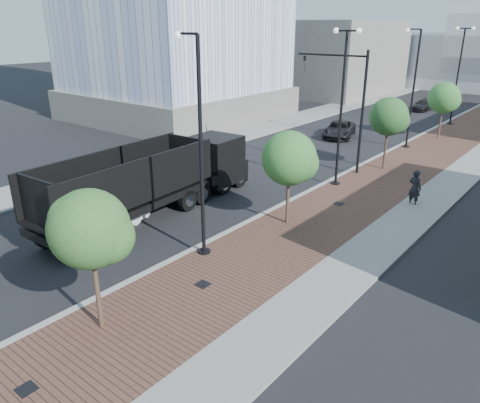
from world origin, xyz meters
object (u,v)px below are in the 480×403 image
Objects in this scene: white_sedan at (105,216)px; dark_car_mid at (339,129)px; pedestrian at (415,188)px; dump_truck at (177,177)px.

white_sedan is 25.24m from dark_car_mid.
dump_truck is at bearing 53.70° from pedestrian.
dump_truck is 4.74m from white_sedan.
pedestrian is at bearing -65.61° from dark_car_mid.
pedestrian is at bearing 33.89° from dump_truck.
dump_truck is at bearing 92.11° from white_sedan.
pedestrian reaches higher than dark_car_mid.
dump_truck reaches higher than white_sedan.
dump_truck is 13.12m from pedestrian.
dump_truck is 2.77× the size of dark_car_mid.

